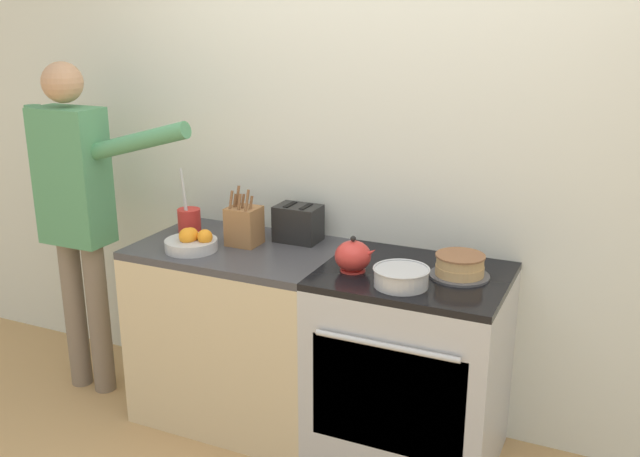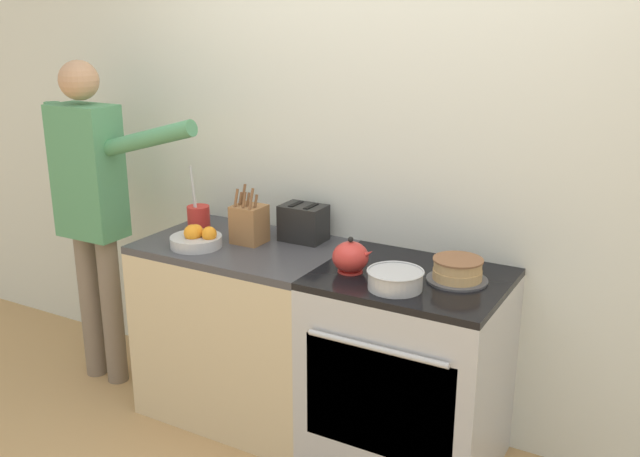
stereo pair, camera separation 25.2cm
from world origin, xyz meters
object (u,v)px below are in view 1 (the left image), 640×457
(mixing_bowl, at_px, (401,277))
(fruit_bowl, at_px, (192,242))
(tea_kettle, at_px, (353,256))
(utensil_crock, at_px, (189,220))
(layer_cake, at_px, (460,266))
(knife_block, at_px, (244,225))
(toaster, at_px, (298,223))
(stove_range, at_px, (410,367))
(person_baker, at_px, (76,202))

(mixing_bowl, relative_size, fruit_bowl, 0.95)
(tea_kettle, distance_m, utensil_crock, 0.95)
(layer_cake, bearing_deg, mixing_bowl, -132.90)
(knife_block, distance_m, toaster, 0.26)
(fruit_bowl, bearing_deg, tea_kettle, 4.57)
(stove_range, xyz_separation_m, toaster, (-0.63, 0.19, 0.53))
(tea_kettle, bearing_deg, person_baker, -178.84)
(layer_cake, distance_m, mixing_bowl, 0.27)
(stove_range, xyz_separation_m, tea_kettle, (-0.24, -0.08, 0.51))
(stove_range, relative_size, mixing_bowl, 3.84)
(knife_block, xyz_separation_m, person_baker, (-0.87, -0.15, 0.05))
(toaster, bearing_deg, utensil_crock, -167.99)
(toaster, bearing_deg, knife_block, -142.93)
(stove_range, relative_size, utensil_crock, 2.68)
(tea_kettle, height_order, utensil_crock, utensil_crock)
(mixing_bowl, bearing_deg, utensil_crock, 168.51)
(mixing_bowl, xyz_separation_m, utensil_crock, (-1.17, 0.24, 0.03))
(knife_block, bearing_deg, person_baker, -170.52)
(toaster, bearing_deg, layer_cake, -10.61)
(mixing_bowl, relative_size, toaster, 1.02)
(tea_kettle, height_order, toaster, toaster)
(layer_cake, xyz_separation_m, knife_block, (-1.02, -0.00, 0.05))
(tea_kettle, bearing_deg, mixing_bowl, -19.03)
(stove_range, distance_m, person_baker, 1.81)
(tea_kettle, xyz_separation_m, mixing_bowl, (0.24, -0.08, -0.02))
(stove_range, distance_m, fruit_bowl, 1.13)
(person_baker, bearing_deg, fruit_bowl, -5.71)
(layer_cake, bearing_deg, person_baker, -175.55)
(stove_range, bearing_deg, tea_kettle, -161.57)
(stove_range, height_order, fruit_bowl, fruit_bowl)
(knife_block, relative_size, utensil_crock, 0.84)
(fruit_bowl, bearing_deg, toaster, 41.29)
(tea_kettle, bearing_deg, stove_range, 18.43)
(knife_block, relative_size, person_baker, 0.16)
(stove_range, xyz_separation_m, mixing_bowl, (-0.00, -0.16, 0.48))
(knife_block, bearing_deg, toaster, 37.07)
(tea_kettle, bearing_deg, layer_cake, 15.46)
(stove_range, bearing_deg, fruit_bowl, -172.00)
(mixing_bowl, bearing_deg, knife_block, 166.65)
(stove_range, bearing_deg, person_baker, -176.31)
(layer_cake, relative_size, utensil_crock, 0.76)
(stove_range, height_order, person_baker, person_baker)
(knife_block, height_order, utensil_crock, utensil_crock)
(stove_range, xyz_separation_m, person_baker, (-1.71, -0.11, 0.58))
(person_baker, bearing_deg, layer_cake, 1.35)
(layer_cake, relative_size, toaster, 1.12)
(person_baker, bearing_deg, knife_block, 6.38)
(utensil_crock, bearing_deg, tea_kettle, -9.48)
(layer_cake, distance_m, tea_kettle, 0.44)
(stove_range, distance_m, utensil_crock, 1.28)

